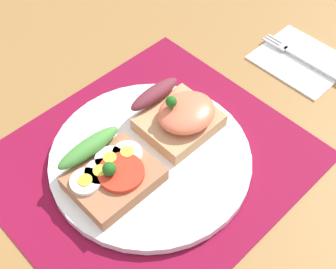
# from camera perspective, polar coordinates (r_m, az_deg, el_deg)

# --- Properties ---
(ground_plane) EXTENTS (1.20, 0.90, 0.03)m
(ground_plane) POSITION_cam_1_polar(r_m,az_deg,el_deg) (0.58, -2.15, -4.45)
(ground_plane) COLOR olive
(placemat) EXTENTS (0.36, 0.32, 0.00)m
(placemat) POSITION_cam_1_polar(r_m,az_deg,el_deg) (0.56, -2.20, -3.44)
(placemat) COLOR maroon
(placemat) RESTS_ON ground_plane
(plate) EXTENTS (0.25, 0.25, 0.01)m
(plate) POSITION_cam_1_polar(r_m,az_deg,el_deg) (0.56, -2.22, -3.01)
(plate) COLOR white
(plate) RESTS_ON placemat
(sandwich_egg_tomato) EXTENTS (0.10, 0.10, 0.04)m
(sandwich_egg_tomato) POSITION_cam_1_polar(r_m,az_deg,el_deg) (0.52, -7.32, -4.73)
(sandwich_egg_tomato) COLOR #9E6746
(sandwich_egg_tomato) RESTS_ON plate
(sandwich_salmon) EXTENTS (0.09, 0.10, 0.06)m
(sandwich_salmon) POSITION_cam_1_polar(r_m,az_deg,el_deg) (0.57, 1.35, 2.50)
(sandwich_salmon) COLOR tan
(sandwich_salmon) RESTS_ON plate
(napkin) EXTENTS (0.11, 0.13, 0.01)m
(napkin) POSITION_cam_1_polar(r_m,az_deg,el_deg) (0.71, 16.43, 9.03)
(napkin) COLOR white
(napkin) RESTS_ON ground_plane
(fork) EXTENTS (0.02, 0.14, 0.00)m
(fork) POSITION_cam_1_polar(r_m,az_deg,el_deg) (0.71, 16.33, 9.37)
(fork) COLOR #B7B7BC
(fork) RESTS_ON napkin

